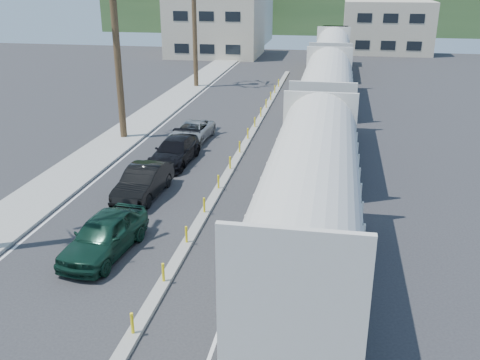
# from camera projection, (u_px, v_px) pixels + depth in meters

# --- Properties ---
(sidewalk) EXTENTS (3.00, 90.00, 0.15)m
(sidewalk) POSITION_uv_depth(u_px,v_px,m) (137.00, 126.00, 38.78)
(sidewalk) COLOR gray
(sidewalk) RESTS_ON ground
(rails) EXTENTS (1.56, 100.00, 0.06)m
(rails) POSITION_uv_depth(u_px,v_px,m) (326.00, 124.00, 39.29)
(rails) COLOR black
(rails) RESTS_ON ground
(median) EXTENTS (0.45, 60.00, 0.85)m
(median) POSITION_uv_depth(u_px,v_px,m) (240.00, 153.00, 32.73)
(median) COLOR gray
(median) RESTS_ON ground
(lane_markings) EXTENTS (9.42, 90.00, 0.01)m
(lane_markings) POSITION_uv_depth(u_px,v_px,m) (223.00, 131.00, 37.74)
(lane_markings) COLOR silver
(lane_markings) RESTS_ON ground
(freight_train) EXTENTS (3.00, 60.94, 5.85)m
(freight_train) POSITION_uv_depth(u_px,v_px,m) (327.00, 93.00, 35.98)
(freight_train) COLOR beige
(freight_train) RESTS_ON ground
(buildings) EXTENTS (38.00, 27.00, 10.00)m
(buildings) POSITION_uv_depth(u_px,v_px,m) (260.00, 18.00, 79.74)
(buildings) COLOR #B5AB90
(buildings) RESTS_ON ground
(car_lead) EXTENTS (2.85, 5.15, 1.62)m
(car_lead) POSITION_uv_depth(u_px,v_px,m) (104.00, 235.00, 20.86)
(car_lead) COLOR #103124
(car_lead) RESTS_ON ground
(car_second) EXTENTS (1.95, 4.79, 1.54)m
(car_second) POSITION_uv_depth(u_px,v_px,m) (143.00, 182.00, 26.33)
(car_second) COLOR black
(car_second) RESTS_ON ground
(car_third) EXTENTS (2.41, 5.16, 1.45)m
(car_third) POSITION_uv_depth(u_px,v_px,m) (175.00, 151.00, 31.07)
(car_third) COLOR black
(car_third) RESTS_ON ground
(car_rear) EXTENTS (2.70, 4.86, 1.28)m
(car_rear) POSITION_uv_depth(u_px,v_px,m) (192.00, 131.00, 35.30)
(car_rear) COLOR #A1A4A6
(car_rear) RESTS_ON ground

